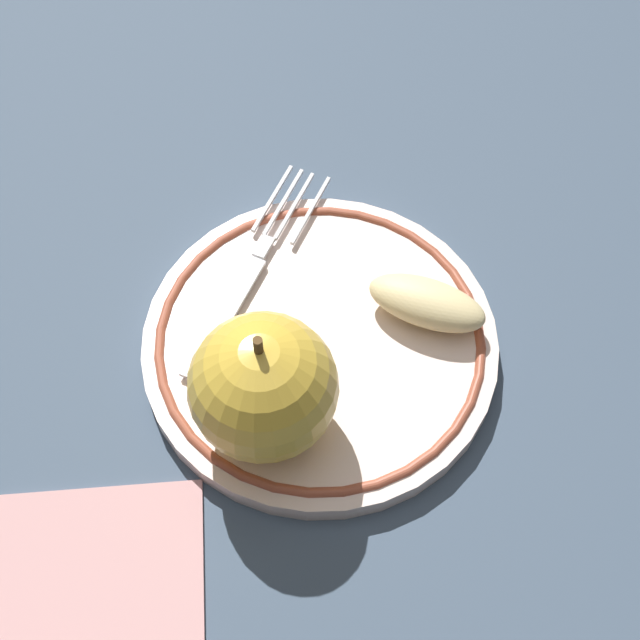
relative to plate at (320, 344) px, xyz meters
The scene contains 6 objects.
ground_plane 0.02m from the plate, 51.94° to the left, with size 2.00×2.00×0.00m, color #3D4E61.
plate is the anchor object (origin of this frame).
apple_red_whole 0.08m from the plate, 154.53° to the left, with size 0.08×0.08×0.09m.
apple_slice_front 0.07m from the plate, 71.54° to the right, with size 0.07×0.03×0.02m, color beige.
fork 0.07m from the plate, 48.49° to the left, with size 0.17×0.08×0.00m.
napkin_folded 0.20m from the plate, 146.86° to the left, with size 0.14×0.12×0.01m, color #C69190.
Camera 1 is at (-0.28, -0.03, 0.49)m, focal length 50.00 mm.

